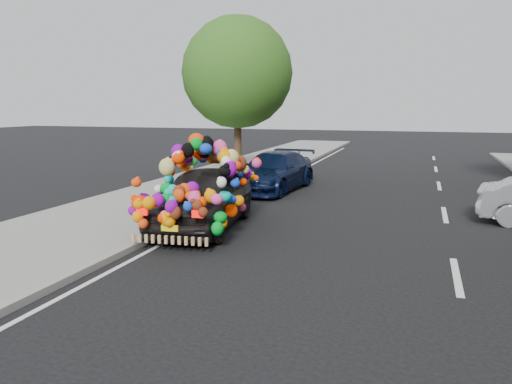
# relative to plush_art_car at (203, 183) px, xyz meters

# --- Properties ---
(ground) EXTENTS (100.00, 100.00, 0.00)m
(ground) POSITION_rel_plush_art_car_xyz_m (1.80, -1.81, -1.05)
(ground) COLOR black
(ground) RESTS_ON ground
(sidewalk) EXTENTS (4.00, 60.00, 0.12)m
(sidewalk) POSITION_rel_plush_art_car_xyz_m (-2.50, -1.81, -0.99)
(sidewalk) COLOR gray
(sidewalk) RESTS_ON ground
(kerb) EXTENTS (0.15, 60.00, 0.13)m
(kerb) POSITION_rel_plush_art_car_xyz_m (-0.55, -1.81, -0.98)
(kerb) COLOR gray
(kerb) RESTS_ON ground
(lane_markings) EXTENTS (6.00, 50.00, 0.01)m
(lane_markings) POSITION_rel_plush_art_car_xyz_m (5.40, -1.81, -1.04)
(lane_markings) COLOR silver
(lane_markings) RESTS_ON ground
(tree_near_sidewalk) EXTENTS (4.20, 4.20, 6.13)m
(tree_near_sidewalk) POSITION_rel_plush_art_car_xyz_m (-2.00, 7.69, 2.98)
(tree_near_sidewalk) COLOR #332114
(tree_near_sidewalk) RESTS_ON ground
(plush_art_car) EXTENTS (2.48, 4.51, 2.05)m
(plush_art_car) POSITION_rel_plush_art_car_xyz_m (0.00, 0.00, 0.00)
(plush_art_car) COLOR black
(plush_art_car) RESTS_ON ground
(navy_sedan) EXTENTS (2.20, 4.52, 1.27)m
(navy_sedan) POSITION_rel_plush_art_car_xyz_m (0.08, 5.52, -0.41)
(navy_sedan) COLOR black
(navy_sedan) RESTS_ON ground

